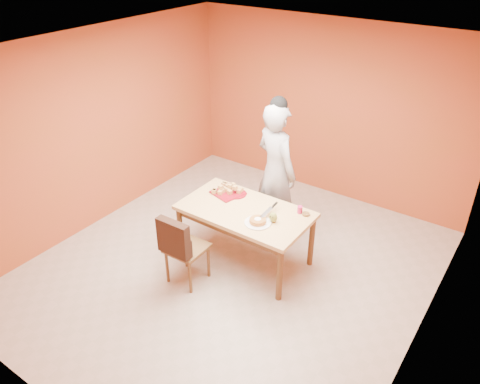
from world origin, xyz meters
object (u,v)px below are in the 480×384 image
Objects in this scene: person at (276,171)px; dining_table at (245,216)px; red_dinner_plate at (236,194)px; checker_tin at (306,214)px; sponge_cake at (258,221)px; dining_chair at (185,247)px; magenta_glass at (300,210)px; egg_ornament at (273,217)px; pastry_platter at (228,193)px.

dining_table is at bearing 112.31° from person.
checker_tin reaches higher than red_dinner_plate.
person reaches higher than sponge_cake.
sponge_cake is (0.59, -0.40, 0.03)m from red_dinner_plate.
sponge_cake reaches higher than dining_table.
dining_chair reaches higher than magenta_glass.
checker_tin is (1.02, 1.05, 0.28)m from dining_chair.
pastry_platter is at bearing 142.92° from egg_ornament.
dining_table is 0.36m from sponge_cake.
pastry_platter is 2.79× the size of egg_ornament.
person is 5.39× the size of pastry_platter.
pastry_platter is at bearing -173.22° from magenta_glass.
egg_ornament reaches higher than magenta_glass.
magenta_glass is 1.01× the size of checker_tin.
dining_chair reaches higher than red_dinner_plate.
magenta_glass is 0.09m from checker_tin.
egg_ornament reaches higher than pastry_platter.
person is at bearing 109.03° from sponge_cake.
pastry_platter is 3.93× the size of checker_tin.
dining_chair is at bearing -115.27° from dining_table.
egg_ornament is (0.46, -0.81, -0.12)m from person.
magenta_glass reaches higher than sponge_cake.
red_dinner_plate is at bearing 141.65° from dining_table.
magenta_glass is at bearing 58.37° from sponge_cake.
pastry_platter is 0.99m from magenta_glass.
checker_tin is (0.70, -0.46, -0.17)m from person.
pastry_platter is 1.32× the size of red_dinner_plate.
egg_ornament reaches higher than dining_table.
dining_chair is 1.09m from egg_ornament.
red_dinner_plate is (-0.27, -0.53, -0.18)m from person.
checker_tin is (1.07, 0.12, 0.00)m from pastry_platter.
dining_chair is 1.01m from red_dinner_plate.
pastry_platter is 0.78m from sponge_cake.
checker_tin is (0.67, 0.31, 0.11)m from dining_table.
red_dinner_plate is 2.96× the size of magenta_glass.
person is at bearing 98.12° from egg_ornament.
dining_chair is 0.91m from sponge_cake.
pastry_platter is 1.80× the size of sponge_cake.
magenta_glass reaches higher than checker_tin.
red_dinner_plate is at bearing 83.22° from person.
sponge_cake is at bearing 40.80° from dining_chair.
dining_table is 0.82m from person.
person is at bearing 92.53° from dining_table.
dining_chair is 0.97m from pastry_platter.
sponge_cake is (0.29, -0.16, 0.13)m from dining_table.
dining_table is at bearing -26.06° from pastry_platter.
magenta_glass is (0.29, 0.48, 0.01)m from sponge_cake.
dining_chair reaches higher than pastry_platter.
sponge_cake is (0.64, 0.57, 0.30)m from dining_chair.
red_dinner_plate is at bearing -175.64° from checker_tin.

